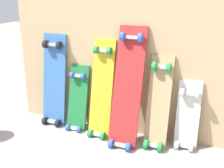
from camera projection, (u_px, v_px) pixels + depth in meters
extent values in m
plane|color=#9E9991|center=(115.00, 132.00, 2.51)|extent=(12.00, 12.00, 0.00)
cube|color=tan|center=(119.00, 45.00, 2.34)|extent=(1.85, 0.04, 1.45)
cube|color=#386BAD|center=(54.00, 84.00, 2.58)|extent=(0.21, 0.13, 0.85)
cube|color=#B7B7BF|center=(52.00, 121.00, 2.62)|extent=(0.10, 0.04, 0.03)
cube|color=#B7B7BF|center=(53.00, 45.00, 2.49)|extent=(0.10, 0.04, 0.03)
cylinder|color=black|center=(45.00, 121.00, 2.63)|extent=(0.03, 0.07, 0.07)
cylinder|color=black|center=(58.00, 123.00, 2.58)|extent=(0.03, 0.07, 0.07)
cylinder|color=black|center=(45.00, 44.00, 2.50)|extent=(0.03, 0.07, 0.07)
cylinder|color=black|center=(59.00, 45.00, 2.45)|extent=(0.03, 0.07, 0.07)
cube|color=#1E7238|center=(78.00, 102.00, 2.52)|extent=(0.17, 0.16, 0.61)
cube|color=#B7B7BF|center=(74.00, 128.00, 2.52)|extent=(0.08, 0.04, 0.03)
cube|color=#B7B7BF|center=(78.00, 76.00, 2.48)|extent=(0.08, 0.04, 0.03)
cylinder|color=#3359B2|center=(68.00, 127.00, 2.53)|extent=(0.03, 0.05, 0.05)
cylinder|color=#3359B2|center=(79.00, 130.00, 2.49)|extent=(0.03, 0.05, 0.05)
cylinder|color=#3359B2|center=(72.00, 75.00, 2.48)|extent=(0.03, 0.05, 0.05)
cylinder|color=#3359B2|center=(83.00, 77.00, 2.44)|extent=(0.03, 0.05, 0.05)
cube|color=gold|center=(102.00, 93.00, 2.39)|extent=(0.18, 0.19, 0.84)
cube|color=#B7B7BF|center=(97.00, 134.00, 2.41)|extent=(0.08, 0.04, 0.03)
cube|color=#B7B7BF|center=(104.00, 50.00, 2.32)|extent=(0.08, 0.04, 0.03)
cylinder|color=#268C3F|center=(90.00, 133.00, 2.41)|extent=(0.03, 0.06, 0.06)
cylinder|color=#268C3F|center=(103.00, 136.00, 2.37)|extent=(0.03, 0.06, 0.06)
cylinder|color=#268C3F|center=(96.00, 50.00, 2.33)|extent=(0.03, 0.06, 0.06)
cylinder|color=#268C3F|center=(109.00, 51.00, 2.29)|extent=(0.03, 0.06, 0.06)
cube|color=#B22626|center=(127.00, 92.00, 2.24)|extent=(0.22, 0.29, 0.96)
cube|color=#B7B7BF|center=(120.00, 145.00, 2.25)|extent=(0.10, 0.04, 0.03)
cube|color=#B7B7BF|center=(132.00, 37.00, 2.20)|extent=(0.10, 0.04, 0.03)
cylinder|color=#3359B2|center=(111.00, 144.00, 2.25)|extent=(0.03, 0.07, 0.07)
cylinder|color=#3359B2|center=(128.00, 147.00, 2.20)|extent=(0.03, 0.07, 0.07)
cylinder|color=#3359B2|center=(123.00, 37.00, 2.20)|extent=(0.03, 0.07, 0.07)
cylinder|color=#3359B2|center=(140.00, 38.00, 2.16)|extent=(0.03, 0.07, 0.07)
cube|color=tan|center=(158.00, 106.00, 2.23)|extent=(0.17, 0.20, 0.75)
cube|color=#B7B7BF|center=(153.00, 145.00, 2.24)|extent=(0.08, 0.04, 0.03)
cube|color=#B7B7BF|center=(162.00, 67.00, 2.18)|extent=(0.08, 0.04, 0.03)
cylinder|color=#268C3F|center=(146.00, 144.00, 2.24)|extent=(0.03, 0.07, 0.07)
cylinder|color=#268C3F|center=(160.00, 147.00, 2.20)|extent=(0.03, 0.07, 0.07)
cylinder|color=#268C3F|center=(154.00, 66.00, 2.18)|extent=(0.03, 0.07, 0.07)
cylinder|color=#268C3F|center=(169.00, 68.00, 2.15)|extent=(0.03, 0.07, 0.07)
cube|color=silver|center=(187.00, 119.00, 2.22)|extent=(0.17, 0.11, 0.58)
cube|color=#B7B7BF|center=(184.00, 146.00, 2.23)|extent=(0.08, 0.04, 0.03)
cube|color=#B7B7BF|center=(190.00, 93.00, 2.17)|extent=(0.08, 0.04, 0.03)
cylinder|color=beige|center=(177.00, 145.00, 2.24)|extent=(0.03, 0.06, 0.06)
cylinder|color=beige|center=(191.00, 148.00, 2.20)|extent=(0.03, 0.06, 0.06)
cylinder|color=beige|center=(182.00, 93.00, 2.17)|extent=(0.03, 0.06, 0.06)
cylinder|color=beige|center=(197.00, 95.00, 2.13)|extent=(0.03, 0.06, 0.06)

